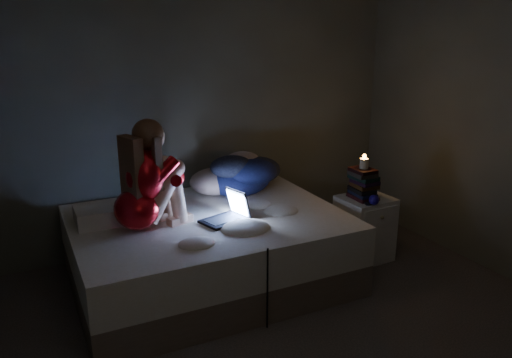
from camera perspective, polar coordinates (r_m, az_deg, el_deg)
floor at (r=3.23m, az=7.41°, el=-18.78°), size 3.60×3.80×0.02m
wall_back at (r=4.38m, az=-5.90°, el=9.30°), size 3.60×0.02×2.60m
bed at (r=3.83m, az=-5.37°, el=-7.93°), size 1.94×1.45×0.53m
pillow at (r=3.74m, az=-16.70°, el=-3.82°), size 0.41×0.29×0.12m
woman at (r=3.40m, az=-13.57°, el=0.14°), size 0.55×0.44×0.77m
laptop at (r=3.57m, az=-3.70°, el=-3.16°), size 0.37×0.31×0.23m
clothes_pile at (r=4.19m, az=-2.07°, el=0.77°), size 0.66×0.57×0.35m
nightstand at (r=4.29m, az=12.17°, el=-5.48°), size 0.42×0.38×0.54m
book_stack at (r=4.14m, az=12.02°, el=-0.59°), size 0.19×0.25×0.23m
candle at (r=4.10m, az=12.15°, el=1.50°), size 0.07×0.07×0.08m
phone at (r=4.07m, az=12.44°, el=-2.56°), size 0.11×0.16×0.01m
blue_orb at (r=4.02m, az=13.11°, el=-2.34°), size 0.08×0.08×0.08m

